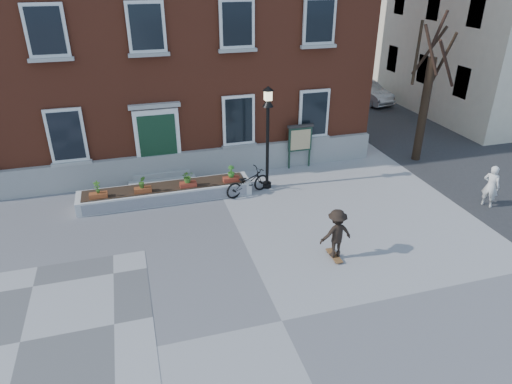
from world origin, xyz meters
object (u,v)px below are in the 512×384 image
object	(u,v)px
lamp_post	(268,124)
skateboarder	(336,234)
notice_board	(300,139)
parked_car	(366,92)
bicycle	(247,182)
bystander	(491,186)

from	to	relation	value
lamp_post	skateboarder	xyz separation A→B (m)	(0.51, -5.03, -1.72)
notice_board	parked_car	bearing A→B (deg)	47.87
bicycle	lamp_post	world-z (taller)	lamp_post
parked_car	lamp_post	distance (m)	13.77
parked_car	skateboarder	xyz separation A→B (m)	(-8.94, -14.87, 0.18)
lamp_post	bicycle	bearing A→B (deg)	-158.27
parked_car	bystander	bearing A→B (deg)	-112.79
lamp_post	notice_board	bearing A→B (deg)	38.05
notice_board	bicycle	bearing A→B (deg)	-146.53
bicycle	bystander	xyz separation A→B (m)	(7.97, -3.25, 0.29)
bicycle	notice_board	distance (m)	3.39
parked_car	skateboarder	distance (m)	17.35
parked_car	skateboarder	size ratio (longest dim) A/B	2.45
bicycle	notice_board	xyz separation A→B (m)	(2.75, 1.82, 0.78)
bicycle	skateboarder	distance (m)	4.90
bystander	notice_board	size ratio (longest dim) A/B	0.83
bicycle	skateboarder	world-z (taller)	skateboarder
bystander	lamp_post	distance (m)	8.15
notice_board	skateboarder	size ratio (longest dim) A/B	1.18
bicycle	parked_car	xyz separation A→B (m)	(10.32, 10.18, 0.15)
bystander	notice_board	bearing A→B (deg)	17.50
skateboarder	notice_board	bearing A→B (deg)	78.08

